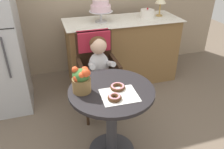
{
  "coord_description": "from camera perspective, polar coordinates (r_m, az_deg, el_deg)",
  "views": [
    {
      "loc": [
        -0.45,
        -1.5,
        1.75
      ],
      "look_at": [
        0.05,
        0.15,
        0.77
      ],
      "focal_mm": 36.4,
      "sensor_mm": 36.0,
      "label": 1
    }
  ],
  "objects": [
    {
      "name": "paper_napkin",
      "position": [
        1.8,
        1.83,
        -5.22
      ],
      "size": [
        0.29,
        0.26,
        0.0
      ],
      "primitive_type": "cube",
      "rotation": [
        0.0,
        0.0,
        -0.03
      ],
      "color": "white",
      "rests_on": "cafe_table"
    },
    {
      "name": "tiered_cake_stand",
      "position": [
        2.97,
        -2.85,
        16.55
      ],
      "size": [
        0.3,
        0.3,
        0.28
      ],
      "color": "silver",
      "rests_on": "display_counter"
    },
    {
      "name": "donut_mid",
      "position": [
        1.75,
        0.66,
        -5.73
      ],
      "size": [
        0.11,
        0.11,
        0.04
      ],
      "color": "#4C2D19",
      "rests_on": "cafe_table"
    },
    {
      "name": "display_counter",
      "position": [
        3.25,
        2.53,
        5.99
      ],
      "size": [
        1.56,
        0.62,
        0.9
      ],
      "color": "olive",
      "rests_on": "ground"
    },
    {
      "name": "cafe_table",
      "position": [
        2.0,
        -0.12,
        -8.78
      ],
      "size": [
        0.72,
        0.72,
        0.72
      ],
      "color": "black",
      "rests_on": "ground"
    },
    {
      "name": "table_lamp",
      "position": [
        3.3,
        12.15,
        17.83
      ],
      "size": [
        0.15,
        0.15,
        0.28
      ],
      "color": "#B28C47",
      "rests_on": "display_counter"
    },
    {
      "name": "flower_vase",
      "position": [
        1.81,
        -7.65,
        -1.2
      ],
      "size": [
        0.15,
        0.15,
        0.22
      ],
      "color": "brown",
      "rests_on": "cafe_table"
    },
    {
      "name": "seated_child",
      "position": [
        2.37,
        -3.14,
        2.66
      ],
      "size": [
        0.27,
        0.32,
        0.73
      ],
      "color": "silver",
      "rests_on": "ground"
    },
    {
      "name": "round_layer_cake",
      "position": [
        3.22,
        8.84,
        14.9
      ],
      "size": [
        0.19,
        0.19,
        0.13
      ],
      "color": "white",
      "rests_on": "display_counter"
    },
    {
      "name": "donut_front",
      "position": [
        1.87,
        1.44,
        -3.12
      ],
      "size": [
        0.13,
        0.13,
        0.03
      ],
      "color": "#4C2D19",
      "rests_on": "cafe_table"
    },
    {
      "name": "wicker_chair",
      "position": [
        2.53,
        -3.99,
        3.42
      ],
      "size": [
        0.42,
        0.45,
        0.95
      ],
      "rotation": [
        0.0,
        0.0,
        -0.08
      ],
      "color": "#332114",
      "rests_on": "ground"
    }
  ]
}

